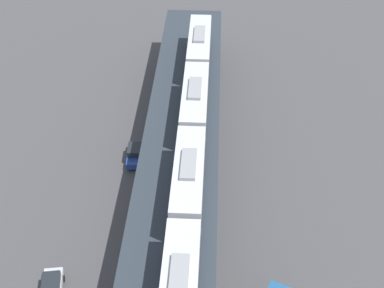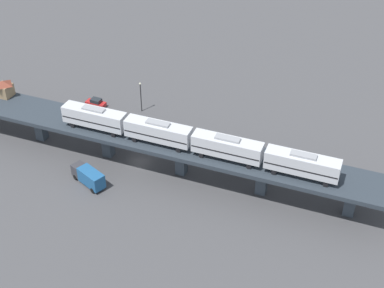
% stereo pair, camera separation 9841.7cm
% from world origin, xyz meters
% --- Properties ---
extents(ground_plane, '(400.00, 400.00, 0.00)m').
position_xyz_m(ground_plane, '(0.00, 0.00, 0.00)').
color(ground_plane, '#424244').
extents(elevated_viaduct, '(31.42, 91.13, 6.57)m').
position_xyz_m(elevated_viaduct, '(0.04, -0.15, 5.66)').
color(elevated_viaduct, '#283039').
rests_on(elevated_viaduct, ground).
extents(subway_train, '(15.32, 48.89, 4.45)m').
position_xyz_m(subway_train, '(1.46, -11.11, 9.11)').
color(subway_train, silver).
rests_on(subway_train, elevated_viaduct).
extents(street_car_blue, '(3.06, 4.74, 1.89)m').
position_xyz_m(street_car_blue, '(10.20, -15.48, 0.94)').
color(street_car_blue, '#233D93').
rests_on(street_car_blue, ground).
extents(street_car_silver, '(3.43, 4.75, 1.89)m').
position_xyz_m(street_car_silver, '(10.23, 4.95, 0.94)').
color(street_car_silver, '#B7BABF').
rests_on(street_car_silver, ground).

